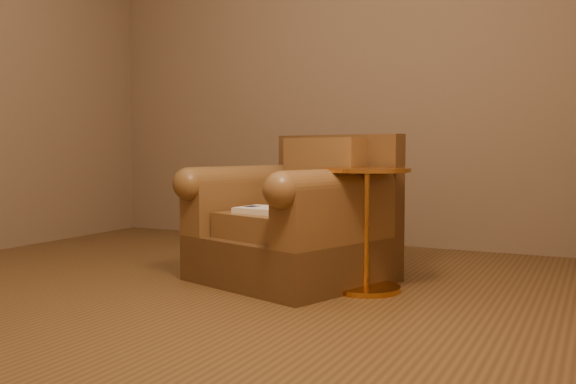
% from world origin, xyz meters
% --- Properties ---
extents(floor, '(4.00, 4.00, 0.00)m').
position_xyz_m(floor, '(0.00, 0.00, 0.00)').
color(floor, brown).
rests_on(floor, ground).
extents(armchair, '(1.13, 1.11, 0.81)m').
position_xyz_m(armchair, '(0.37, 0.55, 0.32)').
color(armchair, '#54391C').
rests_on(armchair, floor).
extents(teddy_bear, '(0.15, 0.18, 0.21)m').
position_xyz_m(teddy_bear, '(0.40, 0.62, 0.47)').
color(teddy_bear, '#C9AE8D').
rests_on(teddy_bear, armchair).
extents(guidebook, '(0.41, 0.27, 0.03)m').
position_xyz_m(guidebook, '(0.32, 0.36, 0.40)').
color(guidebook, beige).
rests_on(guidebook, armchair).
extents(side_table, '(0.46, 0.46, 0.64)m').
position_xyz_m(side_table, '(0.82, 0.45, 0.34)').
color(side_table, '#CC8638').
rests_on(side_table, floor).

